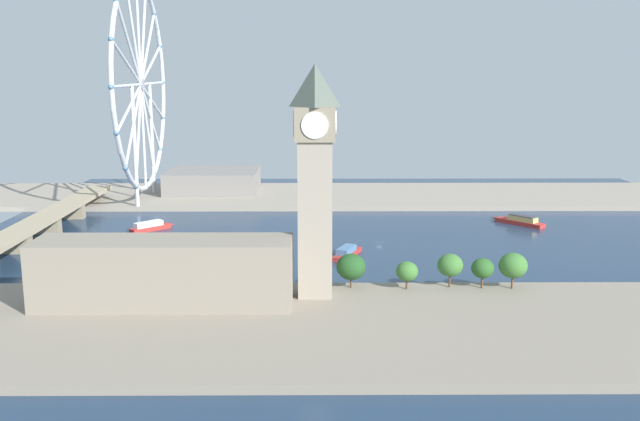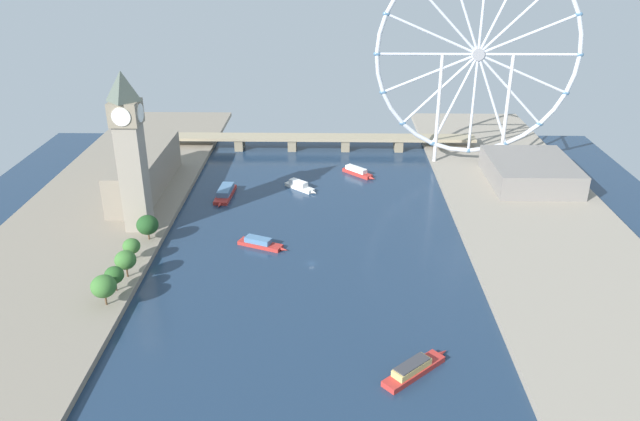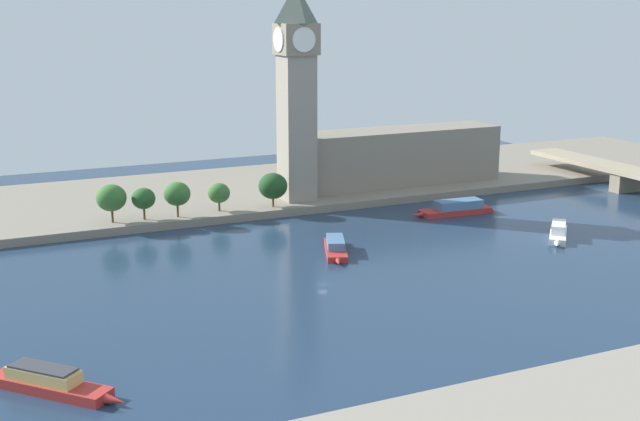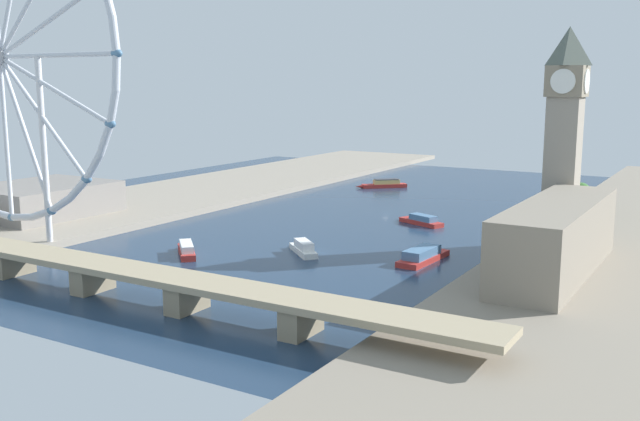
{
  "view_description": "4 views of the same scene",
  "coord_description": "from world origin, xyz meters",
  "px_view_note": "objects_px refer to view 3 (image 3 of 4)",
  "views": [
    {
      "loc": [
        -340.2,
        31.75,
        84.11
      ],
      "look_at": [
        2.77,
        29.48,
        15.49
      ],
      "focal_mm": 39.7,
      "sensor_mm": 36.0,
      "label": 1
    },
    {
      "loc": [
        8.91,
        -262.37,
        147.05
      ],
      "look_at": [
        3.79,
        14.57,
        21.52
      ],
      "focal_mm": 34.82,
      "sensor_mm": 36.0,
      "label": 2
    },
    {
      "loc": [
        211.2,
        -98.99,
        78.37
      ],
      "look_at": [
        -1.14,
        -0.25,
        21.54
      ],
      "focal_mm": 47.85,
      "sensor_mm": 36.0,
      "label": 3
    },
    {
      "loc": [
        -153.74,
        322.3,
        64.89
      ],
      "look_at": [
        -2.48,
        68.49,
        12.16
      ],
      "focal_mm": 40.27,
      "sensor_mm": 36.0,
      "label": 4
    }
  ],
  "objects_px": {
    "tour_boat_0": "(50,382)",
    "tour_boat_4": "(456,208)",
    "clock_tower": "(297,89)",
    "tour_boat_3": "(558,232)",
    "tour_boat_1": "(336,247)",
    "parliament_block": "(399,156)"
  },
  "relations": [
    {
      "from": "clock_tower",
      "to": "tour_boat_4",
      "type": "xyz_separation_m",
      "value": [
        36.98,
        50.28,
        -44.13
      ]
    },
    {
      "from": "tour_boat_0",
      "to": "tour_boat_3",
      "type": "height_order",
      "value": "tour_boat_0"
    },
    {
      "from": "clock_tower",
      "to": "tour_boat_0",
      "type": "distance_m",
      "value": 178.99
    },
    {
      "from": "tour_boat_1",
      "to": "tour_boat_4",
      "type": "relative_size",
      "value": 0.8
    },
    {
      "from": "tour_boat_0",
      "to": "tour_boat_4",
      "type": "relative_size",
      "value": 0.82
    },
    {
      "from": "parliament_block",
      "to": "tour_boat_4",
      "type": "height_order",
      "value": "parliament_block"
    },
    {
      "from": "tour_boat_4",
      "to": "clock_tower",
      "type": "bearing_deg",
      "value": -32.94
    },
    {
      "from": "clock_tower",
      "to": "tour_boat_3",
      "type": "relative_size",
      "value": 3.95
    },
    {
      "from": "tour_boat_1",
      "to": "tour_boat_3",
      "type": "distance_m",
      "value": 78.79
    },
    {
      "from": "tour_boat_0",
      "to": "tour_boat_3",
      "type": "relative_size",
      "value": 1.29
    },
    {
      "from": "tour_boat_1",
      "to": "tour_boat_3",
      "type": "height_order",
      "value": "tour_boat_3"
    },
    {
      "from": "parliament_block",
      "to": "tour_boat_3",
      "type": "height_order",
      "value": "parliament_block"
    },
    {
      "from": "tour_boat_0",
      "to": "tour_boat_4",
      "type": "distance_m",
      "value": 188.71
    },
    {
      "from": "parliament_block",
      "to": "tour_boat_4",
      "type": "distance_m",
      "value": 49.56
    },
    {
      "from": "tour_boat_3",
      "to": "tour_boat_4",
      "type": "relative_size",
      "value": 0.63
    },
    {
      "from": "tour_boat_0",
      "to": "tour_boat_1",
      "type": "height_order",
      "value": "tour_boat_0"
    },
    {
      "from": "clock_tower",
      "to": "parliament_block",
      "type": "distance_m",
      "value": 62.43
    },
    {
      "from": "tour_boat_4",
      "to": "parliament_block",
      "type": "bearing_deg",
      "value": -89.48
    },
    {
      "from": "tour_boat_4",
      "to": "tour_boat_0",
      "type": "bearing_deg",
      "value": 33.48
    },
    {
      "from": "parliament_block",
      "to": "tour_boat_0",
      "type": "distance_m",
      "value": 218.91
    },
    {
      "from": "tour_boat_0",
      "to": "tour_boat_4",
      "type": "xyz_separation_m",
      "value": [
        -94.6,
        163.29,
        0.07
      ]
    },
    {
      "from": "tour_boat_1",
      "to": "tour_boat_3",
      "type": "relative_size",
      "value": 1.27
    }
  ]
}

